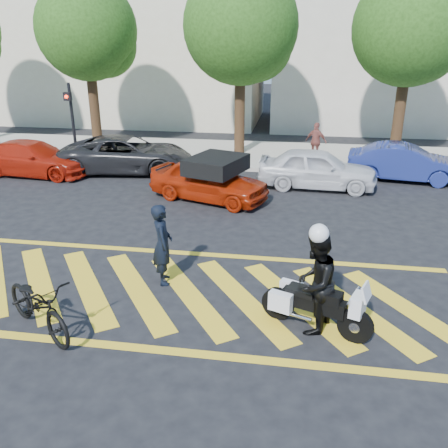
# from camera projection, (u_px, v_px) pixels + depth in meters

# --- Properties ---
(ground) EXTENTS (90.00, 90.00, 0.00)m
(ground) POSITION_uv_depth(u_px,v_px,m) (166.00, 292.00, 9.79)
(ground) COLOR black
(ground) RESTS_ON ground
(sidewalk) EXTENTS (60.00, 5.00, 0.15)m
(sidewalk) POSITION_uv_depth(u_px,v_px,m) (239.00, 154.00, 20.77)
(sidewalk) COLOR #9E998E
(sidewalk) RESTS_ON ground
(crosswalk) EXTENTS (12.33, 4.00, 0.01)m
(crosswalk) POSITION_uv_depth(u_px,v_px,m) (164.00, 292.00, 9.80)
(crosswalk) COLOR gold
(crosswalk) RESTS_ON ground
(building_left) EXTENTS (16.00, 8.00, 10.00)m
(building_left) POSITION_uv_depth(u_px,v_px,m) (127.00, 34.00, 28.35)
(building_left) COLOR beige
(building_left) RESTS_ON ground
(building_right) EXTENTS (16.00, 8.00, 11.00)m
(building_right) POSITION_uv_depth(u_px,v_px,m) (426.00, 24.00, 25.70)
(building_right) COLOR beige
(building_right) RESTS_ON ground
(tree_left) EXTENTS (4.20, 4.20, 7.26)m
(tree_left) POSITION_uv_depth(u_px,v_px,m) (91.00, 33.00, 19.92)
(tree_left) COLOR black
(tree_left) RESTS_ON ground
(tree_center) EXTENTS (4.60, 4.60, 7.56)m
(tree_center) POSITION_uv_depth(u_px,v_px,m) (244.00, 31.00, 18.94)
(tree_center) COLOR black
(tree_center) RESTS_ON ground
(tree_right) EXTENTS (4.40, 4.40, 7.41)m
(tree_right) POSITION_uv_depth(u_px,v_px,m) (413.00, 32.00, 18.02)
(tree_right) COLOR black
(tree_right) RESTS_ON ground
(signal_pole) EXTENTS (0.28, 0.43, 3.20)m
(signal_pole) POSITION_uv_depth(u_px,v_px,m) (71.00, 116.00, 18.95)
(signal_pole) COLOR black
(signal_pole) RESTS_ON ground
(officer_bike) EXTENTS (0.61, 0.74, 1.76)m
(officer_bike) POSITION_uv_depth(u_px,v_px,m) (162.00, 244.00, 9.89)
(officer_bike) COLOR black
(officer_bike) RESTS_ON ground
(bicycle) EXTENTS (2.11, 1.76, 1.08)m
(bicycle) POSITION_uv_depth(u_px,v_px,m) (38.00, 305.00, 8.30)
(bicycle) COLOR black
(bicycle) RESTS_ON ground
(police_motorcycle) EXTENTS (1.97, 1.08, 0.91)m
(police_motorcycle) POSITION_uv_depth(u_px,v_px,m) (314.00, 305.00, 8.40)
(police_motorcycle) COLOR black
(police_motorcycle) RESTS_ON ground
(officer_moto) EXTENTS (1.00, 1.11, 1.88)m
(officer_moto) POSITION_uv_depth(u_px,v_px,m) (315.00, 283.00, 8.23)
(officer_moto) COLOR black
(officer_moto) RESTS_ON ground
(red_convertible) EXTENTS (4.14, 2.73, 1.31)m
(red_convertible) POSITION_uv_depth(u_px,v_px,m) (209.00, 180.00, 15.04)
(red_convertible) COLOR #9A1E07
(red_convertible) RESTS_ON ground
(parked_left) EXTENTS (4.45, 2.00, 1.27)m
(parked_left) POSITION_uv_depth(u_px,v_px,m) (33.00, 158.00, 17.76)
(parked_left) COLOR #9F1809
(parked_left) RESTS_ON ground
(parked_mid_left) EXTENTS (5.22, 2.87, 1.39)m
(parked_mid_left) POSITION_uv_depth(u_px,v_px,m) (127.00, 154.00, 18.14)
(parked_mid_left) COLOR black
(parked_mid_left) RESTS_ON ground
(parked_mid_right) EXTENTS (4.10, 1.83, 1.37)m
(parked_mid_right) POSITION_uv_depth(u_px,v_px,m) (317.00, 169.00, 16.22)
(parked_mid_right) COLOR silver
(parked_mid_right) RESTS_ON ground
(parked_right) EXTENTS (4.14, 1.92, 1.31)m
(parked_right) POSITION_uv_depth(u_px,v_px,m) (405.00, 163.00, 17.06)
(parked_right) COLOR navy
(parked_right) RESTS_ON ground
(pedestrian_right) EXTENTS (0.97, 0.72, 1.53)m
(pedestrian_right) POSITION_uv_depth(u_px,v_px,m) (316.00, 142.00, 19.22)
(pedestrian_right) COLOR brown
(pedestrian_right) RESTS_ON sidewalk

